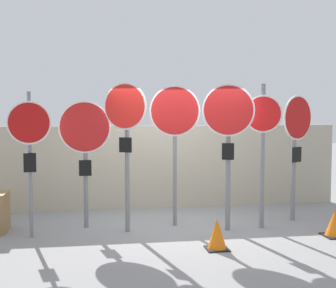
{
  "coord_description": "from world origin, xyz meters",
  "views": [
    {
      "loc": [
        -1.46,
        -8.22,
        2.13
      ],
      "look_at": [
        -0.14,
        0.0,
        1.53
      ],
      "focal_mm": 50.0,
      "sensor_mm": 36.0,
      "label": 1
    }
  ],
  "objects_px": {
    "stop_sign_1": "(85,139)",
    "stop_sign_5": "(263,133)",
    "traffic_cone_0": "(217,234)",
    "stop_sign_4": "(228,129)",
    "traffic_cone_1": "(335,223)",
    "stop_sign_2": "(126,126)",
    "stop_sign_3": "(175,123)",
    "stop_sign_6": "(296,135)",
    "stop_sign_0": "(29,136)"
  },
  "relations": [
    {
      "from": "stop_sign_1",
      "to": "stop_sign_5",
      "type": "xyz_separation_m",
      "value": [
        3.13,
        -0.53,
        0.11
      ]
    },
    {
      "from": "stop_sign_1",
      "to": "traffic_cone_0",
      "type": "height_order",
      "value": "stop_sign_1"
    },
    {
      "from": "stop_sign_4",
      "to": "traffic_cone_1",
      "type": "relative_size",
      "value": 5.41
    },
    {
      "from": "stop_sign_2",
      "to": "stop_sign_3",
      "type": "height_order",
      "value": "stop_sign_2"
    },
    {
      "from": "stop_sign_2",
      "to": "traffic_cone_0",
      "type": "xyz_separation_m",
      "value": [
        1.3,
        -1.24,
        -1.62
      ]
    },
    {
      "from": "stop_sign_1",
      "to": "stop_sign_2",
      "type": "relative_size",
      "value": 0.88
    },
    {
      "from": "stop_sign_3",
      "to": "stop_sign_6",
      "type": "bearing_deg",
      "value": 11.97
    },
    {
      "from": "stop_sign_1",
      "to": "stop_sign_6",
      "type": "height_order",
      "value": "stop_sign_6"
    },
    {
      "from": "stop_sign_6",
      "to": "traffic_cone_0",
      "type": "distance_m",
      "value": 2.9
    },
    {
      "from": "stop_sign_1",
      "to": "stop_sign_2",
      "type": "xyz_separation_m",
      "value": [
        0.7,
        -0.41,
        0.24
      ]
    },
    {
      "from": "stop_sign_4",
      "to": "traffic_cone_1",
      "type": "xyz_separation_m",
      "value": [
        1.7,
        -0.64,
        -1.58
      ]
    },
    {
      "from": "stop_sign_3",
      "to": "stop_sign_5",
      "type": "xyz_separation_m",
      "value": [
        1.52,
        -0.42,
        -0.16
      ]
    },
    {
      "from": "traffic_cone_1",
      "to": "stop_sign_1",
      "type": "bearing_deg",
      "value": 163.53
    },
    {
      "from": "stop_sign_1",
      "to": "stop_sign_5",
      "type": "height_order",
      "value": "stop_sign_5"
    },
    {
      "from": "stop_sign_2",
      "to": "stop_sign_5",
      "type": "xyz_separation_m",
      "value": [
        2.43,
        -0.13,
        -0.13
      ]
    },
    {
      "from": "stop_sign_6",
      "to": "traffic_cone_0",
      "type": "bearing_deg",
      "value": -172.31
    },
    {
      "from": "stop_sign_1",
      "to": "stop_sign_3",
      "type": "relative_size",
      "value": 0.89
    },
    {
      "from": "stop_sign_1",
      "to": "stop_sign_4",
      "type": "relative_size",
      "value": 0.89
    },
    {
      "from": "stop_sign_2",
      "to": "stop_sign_3",
      "type": "xyz_separation_m",
      "value": [
        0.91,
        0.29,
        0.04
      ]
    },
    {
      "from": "stop_sign_3",
      "to": "traffic_cone_1",
      "type": "relative_size",
      "value": 5.4
    },
    {
      "from": "stop_sign_1",
      "to": "traffic_cone_0",
      "type": "relative_size",
      "value": 4.75
    },
    {
      "from": "stop_sign_5",
      "to": "traffic_cone_1",
      "type": "height_order",
      "value": "stop_sign_5"
    },
    {
      "from": "stop_sign_1",
      "to": "traffic_cone_1",
      "type": "bearing_deg",
      "value": -11.76
    },
    {
      "from": "stop_sign_0",
      "to": "traffic_cone_1",
      "type": "distance_m",
      "value": 5.32
    },
    {
      "from": "stop_sign_1",
      "to": "stop_sign_2",
      "type": "distance_m",
      "value": 0.85
    },
    {
      "from": "stop_sign_0",
      "to": "stop_sign_2",
      "type": "height_order",
      "value": "stop_sign_2"
    },
    {
      "from": "stop_sign_3",
      "to": "traffic_cone_1",
      "type": "bearing_deg",
      "value": -12.66
    },
    {
      "from": "stop_sign_1",
      "to": "stop_sign_4",
      "type": "xyz_separation_m",
      "value": [
        2.47,
        -0.59,
        0.2
      ]
    },
    {
      "from": "stop_sign_1",
      "to": "stop_sign_5",
      "type": "relative_size",
      "value": 0.88
    },
    {
      "from": "stop_sign_3",
      "to": "traffic_cone_0",
      "type": "distance_m",
      "value": 2.29
    },
    {
      "from": "traffic_cone_0",
      "to": "stop_sign_1",
      "type": "bearing_deg",
      "value": 140.66
    },
    {
      "from": "stop_sign_1",
      "to": "traffic_cone_1",
      "type": "height_order",
      "value": "stop_sign_1"
    },
    {
      "from": "stop_sign_2",
      "to": "stop_sign_5",
      "type": "bearing_deg",
      "value": 29.11
    },
    {
      "from": "stop_sign_0",
      "to": "stop_sign_2",
      "type": "distance_m",
      "value": 1.61
    },
    {
      "from": "stop_sign_5",
      "to": "stop_sign_6",
      "type": "relative_size",
      "value": 1.08
    },
    {
      "from": "stop_sign_5",
      "to": "stop_sign_6",
      "type": "distance_m",
      "value": 0.96
    },
    {
      "from": "stop_sign_5",
      "to": "stop_sign_3",
      "type": "bearing_deg",
      "value": -177.74
    },
    {
      "from": "stop_sign_4",
      "to": "stop_sign_3",
      "type": "bearing_deg",
      "value": 169.17
    },
    {
      "from": "stop_sign_3",
      "to": "stop_sign_5",
      "type": "bearing_deg",
      "value": -4.47
    },
    {
      "from": "stop_sign_1",
      "to": "stop_sign_4",
      "type": "distance_m",
      "value": 2.55
    },
    {
      "from": "stop_sign_0",
      "to": "stop_sign_5",
      "type": "xyz_separation_m",
      "value": [
        4.02,
        -0.01,
        0.03
      ]
    },
    {
      "from": "stop_sign_2",
      "to": "stop_sign_5",
      "type": "height_order",
      "value": "stop_sign_2"
    },
    {
      "from": "stop_sign_0",
      "to": "stop_sign_6",
      "type": "xyz_separation_m",
      "value": [
        4.87,
        0.45,
        -0.03
      ]
    },
    {
      "from": "stop_sign_6",
      "to": "traffic_cone_1",
      "type": "bearing_deg",
      "value": -111.1
    },
    {
      "from": "stop_sign_4",
      "to": "stop_sign_0",
      "type": "bearing_deg",
      "value": -162.86
    },
    {
      "from": "stop_sign_0",
      "to": "traffic_cone_1",
      "type": "bearing_deg",
      "value": -10.98
    },
    {
      "from": "stop_sign_0",
      "to": "traffic_cone_1",
      "type": "relative_size",
      "value": 5.1
    },
    {
      "from": "stop_sign_0",
      "to": "traffic_cone_0",
      "type": "xyz_separation_m",
      "value": [
        2.89,
        -1.12,
        -1.46
      ]
    },
    {
      "from": "stop_sign_0",
      "to": "traffic_cone_1",
      "type": "xyz_separation_m",
      "value": [
        5.06,
        -0.71,
        -1.46
      ]
    },
    {
      "from": "stop_sign_0",
      "to": "stop_sign_4",
      "type": "distance_m",
      "value": 3.37
    }
  ]
}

